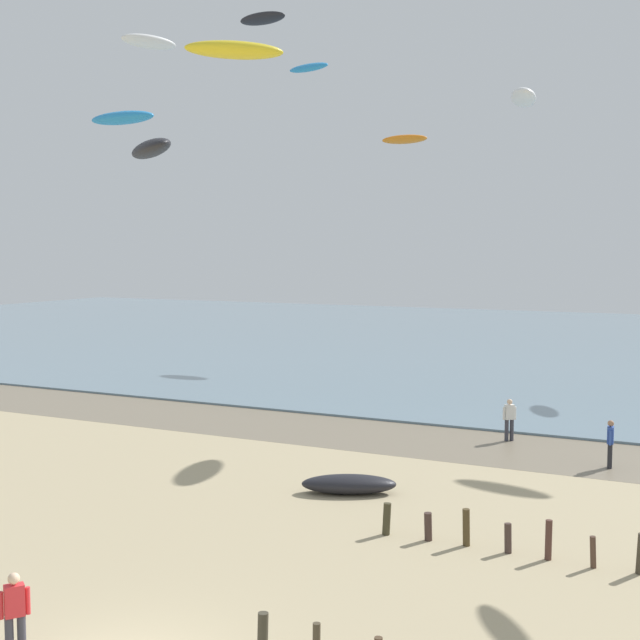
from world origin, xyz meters
name	(u,v)px	position (x,y,z in m)	size (l,w,h in m)	color
wet_sand_strip	(448,443)	(0.00, 20.10, 0.00)	(120.00, 5.79, 0.01)	#7A6D59
sea	(589,345)	(0.00, 57.99, 0.05)	(160.00, 70.00, 0.10)	slate
groyne_mid	(629,555)	(7.91, 9.04, 0.42)	(13.08, 0.35, 1.01)	#3C3825
person_mid_beach	(610,442)	(6.30, 18.93, 0.92)	(0.25, 0.57, 1.71)	#232328
person_by_waterline	(509,418)	(2.11, 21.57, 0.92)	(0.47, 0.39, 1.71)	#383842
person_far_down_beach	(15,614)	(-1.98, -0.60, 0.92)	(0.39, 0.48, 1.71)	#383842
grounded_kite	(349,484)	(-0.75, 12.06, 0.30)	(3.00, 1.08, 0.60)	black
kite_aloft_0	(523,98)	(1.31, 26.59, 14.48)	(3.46, 1.11, 0.55)	white
kite_aloft_1	(122,118)	(-14.41, 18.18, 13.47)	(3.50, 1.12, 0.56)	#2384D1
kite_aloft_2	(234,50)	(-3.69, 10.17, 13.64)	(2.98, 0.95, 0.48)	yellow
kite_aloft_3	(262,19)	(-16.42, 34.20, 21.83)	(3.30, 1.06, 0.53)	black
kite_aloft_6	(309,68)	(-7.05, 21.82, 15.65)	(2.07, 0.66, 0.33)	#2384D1
kite_aloft_9	(404,139)	(-10.90, 44.48, 15.40)	(3.40, 1.09, 0.54)	orange
kite_aloft_10	(149,42)	(-17.86, 24.76, 18.52)	(3.17, 1.02, 0.51)	white
kite_aloft_11	(151,149)	(-7.31, 10.82, 10.99)	(3.43, 1.10, 0.55)	black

